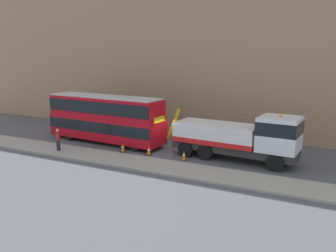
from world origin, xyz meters
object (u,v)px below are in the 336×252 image
(traffic_cone_near_bus, at_px, (123,148))
(traffic_cone_midway, at_px, (149,151))
(double_decker_bus, at_px, (105,117))
(traffic_cone_near_truck, at_px, (184,156))
(pedestrian_onlooker, at_px, (58,140))
(recovery_tow_truck, at_px, (240,137))

(traffic_cone_near_bus, relative_size, traffic_cone_midway, 1.00)
(double_decker_bus, distance_m, traffic_cone_near_truck, 8.69)
(traffic_cone_midway, height_order, traffic_cone_near_truck, same)
(double_decker_bus, relative_size, pedestrian_onlooker, 6.53)
(double_decker_bus, distance_m, pedestrian_onlooker, 4.63)
(double_decker_bus, relative_size, traffic_cone_midway, 15.51)
(recovery_tow_truck, distance_m, traffic_cone_near_bus, 9.07)
(pedestrian_onlooker, distance_m, traffic_cone_near_truck, 9.98)
(traffic_cone_near_bus, distance_m, traffic_cone_near_truck, 5.20)
(recovery_tow_truck, height_order, traffic_cone_near_bus, recovery_tow_truck)
(traffic_cone_near_truck, bearing_deg, double_decker_bus, 167.34)
(recovery_tow_truck, xyz_separation_m, traffic_cone_near_truck, (-3.55, -1.82, -1.42))
(traffic_cone_midway, xyz_separation_m, traffic_cone_near_truck, (2.95, -0.09, 0.00))
(recovery_tow_truck, height_order, traffic_cone_midway, recovery_tow_truck)
(double_decker_bus, bearing_deg, traffic_cone_midway, -14.09)
(double_decker_bus, bearing_deg, traffic_cone_near_bus, -27.98)
(recovery_tow_truck, distance_m, double_decker_bus, 11.84)
(recovery_tow_truck, xyz_separation_m, traffic_cone_midway, (-6.50, -1.73, -1.42))
(pedestrian_onlooker, relative_size, traffic_cone_near_bus, 2.38)
(traffic_cone_near_bus, height_order, traffic_cone_midway, same)
(traffic_cone_near_bus, xyz_separation_m, traffic_cone_near_truck, (5.20, 0.08, 0.00))
(recovery_tow_truck, relative_size, traffic_cone_near_truck, 14.19)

